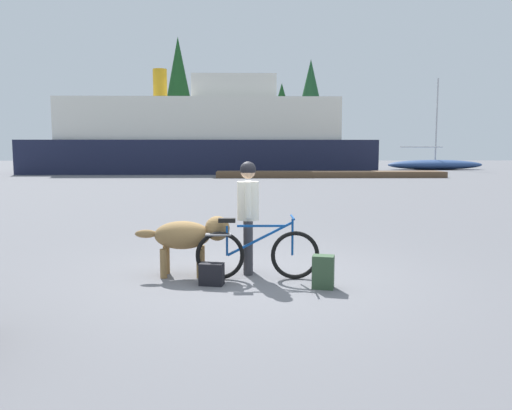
# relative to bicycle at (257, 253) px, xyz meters

# --- Properties ---
(ground_plane) EXTENTS (160.00, 160.00, 0.00)m
(ground_plane) POSITION_rel_bicycle_xyz_m (-0.02, 0.10, -0.38)
(ground_plane) COLOR slate
(bicycle) EXTENTS (1.75, 0.44, 0.90)m
(bicycle) POSITION_rel_bicycle_xyz_m (0.00, 0.00, 0.00)
(bicycle) COLOR black
(bicycle) RESTS_ON ground_plane
(person_cyclist) EXTENTS (0.32, 0.53, 1.66)m
(person_cyclist) POSITION_rel_bicycle_xyz_m (-0.12, 0.38, 0.61)
(person_cyclist) COLOR #333338
(person_cyclist) RESTS_ON ground_plane
(dog) EXTENTS (1.37, 0.48, 0.88)m
(dog) POSITION_rel_bicycle_xyz_m (-0.97, 0.23, 0.21)
(dog) COLOR olive
(dog) RESTS_ON ground_plane
(backpack) EXTENTS (0.32, 0.26, 0.44)m
(backpack) POSITION_rel_bicycle_xyz_m (0.87, -0.49, -0.16)
(backpack) COLOR #334C33
(backpack) RESTS_ON ground_plane
(handbag_pannier) EXTENTS (0.35, 0.24, 0.30)m
(handbag_pannier) POSITION_rel_bicycle_xyz_m (-0.62, -0.30, -0.23)
(handbag_pannier) COLOR black
(handbag_pannier) RESTS_ON ground_plane
(dock_pier) EXTENTS (15.13, 2.24, 0.40)m
(dock_pier) POSITION_rel_bicycle_xyz_m (5.56, 26.82, -0.18)
(dock_pier) COLOR brown
(dock_pier) RESTS_ON ground_plane
(ferry_boat) EXTENTS (26.77, 7.39, 8.17)m
(ferry_boat) POSITION_rel_bicycle_xyz_m (-3.48, 33.98, 2.45)
(ferry_boat) COLOR #191E38
(ferry_boat) RESTS_ON ground_plane
(sailboat_moored) EXTENTS (8.82, 2.47, 8.33)m
(sailboat_moored) POSITION_rel_bicycle_xyz_m (17.55, 39.64, 0.11)
(sailboat_moored) COLOR navy
(sailboat_moored) RESTS_ON ground_plane
(pine_tree_far_left) EXTENTS (3.92, 3.92, 13.34)m
(pine_tree_far_left) POSITION_rel_bicycle_xyz_m (-6.93, 46.32, 7.94)
(pine_tree_far_left) COLOR #4C331E
(pine_tree_far_left) RESTS_ON ground_plane
(pine_tree_center) EXTENTS (3.74, 3.74, 8.83)m
(pine_tree_center) POSITION_rel_bicycle_xyz_m (3.81, 47.20, 5.19)
(pine_tree_center) COLOR #4C331E
(pine_tree_center) RESTS_ON ground_plane
(pine_tree_far_right) EXTENTS (3.93, 3.93, 11.24)m
(pine_tree_far_right) POSITION_rel_bicycle_xyz_m (6.83, 46.92, 6.70)
(pine_tree_far_right) COLOR #4C331E
(pine_tree_far_right) RESTS_ON ground_plane
(pine_tree_mid_back) EXTENTS (3.27, 3.27, 8.29)m
(pine_tree_mid_back) POSITION_rel_bicycle_xyz_m (2.39, 55.96, 4.89)
(pine_tree_mid_back) COLOR #4C331E
(pine_tree_mid_back) RESTS_ON ground_plane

